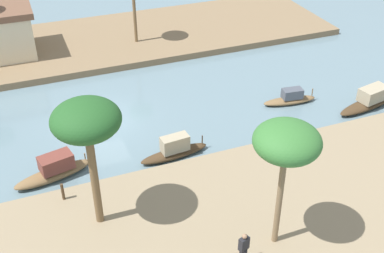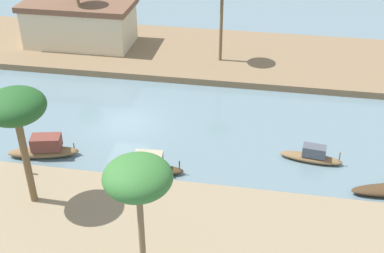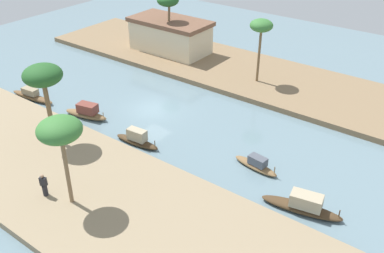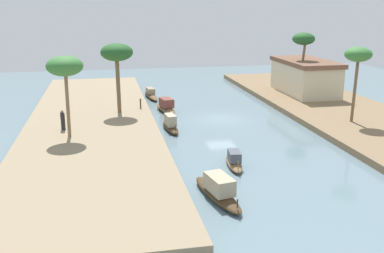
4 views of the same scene
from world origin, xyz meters
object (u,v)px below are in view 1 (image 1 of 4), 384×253
sampan_upstream_small (371,100)px  sampan_foreground (54,170)px  sampan_downstream_large (175,150)px  palm_tree_left_far (287,143)px  person_on_near_bank (243,250)px  mooring_post (63,192)px  sampan_with_tall_canopy (290,98)px  palm_tree_left_near (86,123)px

sampan_upstream_small → sampan_foreground: bearing=168.7°
sampan_downstream_large → sampan_foreground: bearing=170.2°
sampan_foreground → palm_tree_left_far: palm_tree_left_far is taller
sampan_upstream_small → palm_tree_left_far: size_ratio=0.88×
sampan_foreground → person_on_near_bank: bearing=-67.5°
sampan_downstream_large → mooring_post: (-6.35, -1.90, 0.49)m
sampan_upstream_small → sampan_with_tall_canopy: (-4.62, 2.26, -0.14)m
sampan_foreground → mooring_post: 2.49m
palm_tree_left_near → palm_tree_left_far: bearing=-30.1°
mooring_post → palm_tree_left_near: size_ratio=0.15×
sampan_foreground → sampan_downstream_large: size_ratio=1.06×
sampan_with_tall_canopy → sampan_downstream_large: bearing=-156.1°
mooring_post → sampan_downstream_large: bearing=16.7°
palm_tree_left_far → palm_tree_left_near: bearing=149.9°
palm_tree_left_near → palm_tree_left_far: palm_tree_left_near is taller
sampan_foreground → palm_tree_left_near: palm_tree_left_near is taller
sampan_with_tall_canopy → palm_tree_left_far: 13.97m
person_on_near_bank → palm_tree_left_far: (1.84, 0.61, 4.45)m
mooring_post → sampan_with_tall_canopy: bearing=16.8°
sampan_upstream_small → mooring_post: size_ratio=5.72×
sampan_with_tall_canopy → person_on_near_bank: 14.53m
palm_tree_left_far → sampan_upstream_small: bearing=35.3°
person_on_near_bank → mooring_post: 9.16m
sampan_downstream_large → mooring_post: mooring_post is taller
sampan_foreground → sampan_upstream_small: 20.17m
sampan_with_tall_canopy → mooring_post: mooring_post is taller
sampan_with_tall_canopy → palm_tree_left_near: bearing=-147.6°
person_on_near_bank → mooring_post: bearing=-65.3°
person_on_near_bank → palm_tree_left_near: 8.18m
sampan_downstream_large → sampan_upstream_small: sampan_upstream_small is taller
sampan_foreground → sampan_with_tall_canopy: size_ratio=1.16×
sampan_downstream_large → palm_tree_left_far: (1.82, -7.91, 5.22)m
sampan_upstream_small → palm_tree_left_near: palm_tree_left_near is taller
sampan_downstream_large → sampan_with_tall_canopy: bearing=12.0°
sampan_with_tall_canopy → mooring_post: size_ratio=4.00×
sampan_with_tall_canopy → palm_tree_left_far: size_ratio=0.61×
sampan_upstream_small → palm_tree_left_near: (-18.71, -4.45, 5.34)m
palm_tree_left_near → person_on_near_bank: bearing=-42.5°
person_on_near_bank → mooring_post: person_on_near_bank is taller
person_on_near_bank → sampan_with_tall_canopy: bearing=-147.9°
sampan_with_tall_canopy → palm_tree_left_near: 16.54m
mooring_post → palm_tree_left_far: bearing=-36.4°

